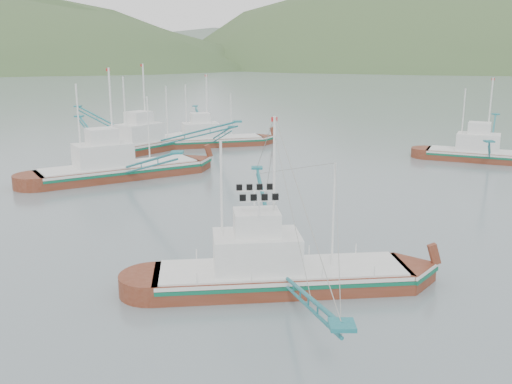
{
  "coord_description": "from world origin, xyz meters",
  "views": [
    {
      "loc": [
        -0.06,
        -32.16,
        12.75
      ],
      "look_at": [
        0.0,
        6.0,
        3.2
      ],
      "focal_mm": 40.0,
      "sensor_mm": 36.0,
      "label": 1
    }
  ],
  "objects_px": {
    "main_boat": "(278,262)",
    "bg_boat_extra": "(148,131)",
    "bg_boat_far": "(210,132)",
    "bg_boat_right": "(490,144)",
    "bg_boat_left": "(118,154)"
  },
  "relations": [
    {
      "from": "main_boat",
      "to": "bg_boat_extra",
      "type": "height_order",
      "value": "bg_boat_extra"
    },
    {
      "from": "main_boat",
      "to": "bg_boat_extra",
      "type": "bearing_deg",
      "value": 102.82
    },
    {
      "from": "bg_boat_right",
      "to": "bg_boat_extra",
      "type": "bearing_deg",
      "value": -166.66
    },
    {
      "from": "bg_boat_far",
      "to": "bg_boat_extra",
      "type": "distance_m",
      "value": 8.53
    },
    {
      "from": "bg_boat_right",
      "to": "bg_boat_extra",
      "type": "xyz_separation_m",
      "value": [
        -41.13,
        7.45,
        0.44
      ]
    },
    {
      "from": "main_boat",
      "to": "bg_boat_left",
      "type": "height_order",
      "value": "bg_boat_left"
    },
    {
      "from": "main_boat",
      "to": "bg_boat_extra",
      "type": "distance_m",
      "value": 46.41
    },
    {
      "from": "main_boat",
      "to": "bg_boat_far",
      "type": "bearing_deg",
      "value": 92.76
    },
    {
      "from": "bg_boat_left",
      "to": "bg_boat_extra",
      "type": "xyz_separation_m",
      "value": [
        0.14,
        16.22,
        0.04
      ]
    },
    {
      "from": "bg_boat_left",
      "to": "bg_boat_right",
      "type": "xyz_separation_m",
      "value": [
        41.27,
        8.77,
        -0.4
      ]
    },
    {
      "from": "bg_boat_left",
      "to": "bg_boat_right",
      "type": "height_order",
      "value": "bg_boat_left"
    },
    {
      "from": "bg_boat_left",
      "to": "bg_boat_right",
      "type": "distance_m",
      "value": 42.19
    },
    {
      "from": "bg_boat_far",
      "to": "main_boat",
      "type": "bearing_deg",
      "value": -96.27
    },
    {
      "from": "main_boat",
      "to": "bg_boat_far",
      "type": "relative_size",
      "value": 1.0
    },
    {
      "from": "bg_boat_left",
      "to": "bg_boat_far",
      "type": "xyz_separation_m",
      "value": [
        7.75,
        20.03,
        -0.59
      ]
    }
  ]
}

